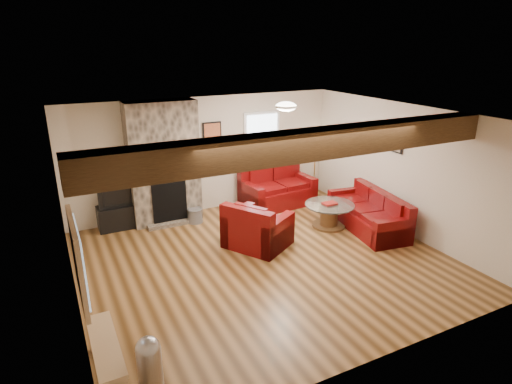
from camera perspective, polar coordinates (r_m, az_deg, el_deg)
room at (r=6.97m, az=1.18°, el=-0.05°), size 8.00×8.00×8.00m
oak_beam at (r=5.65m, az=7.23°, el=6.33°), size 6.00×0.36×0.38m
chimney_breast at (r=8.87m, az=-12.19°, el=3.60°), size 1.40×0.67×2.50m
back_window at (r=9.81m, az=0.77°, el=7.52°), size 0.90×0.08×1.10m
hatch_window at (r=4.80m, az=-22.59°, el=-8.45°), size 0.08×1.00×0.90m
ceiling_dome at (r=7.88m, az=4.03°, el=11.11°), size 0.40×0.40×0.18m
artwork_back at (r=9.30m, az=-5.86°, el=7.70°), size 0.42×0.06×0.52m
artwork_right at (r=8.78m, az=17.70°, el=6.52°), size 0.06×0.55×0.42m
sofa_three at (r=8.84m, az=14.66°, el=-2.44°), size 1.11×2.05×0.75m
loveseat at (r=9.78m, az=2.92°, el=0.64°), size 1.68×1.05×0.86m
armchair_red at (r=7.83m, az=0.24°, el=-4.28°), size 1.33×1.37×0.85m
coffee_table at (r=8.81m, az=9.71°, el=-3.09°), size 1.00×1.00×0.52m
tv_cabinet at (r=9.06m, az=-17.34°, el=-3.10°), size 0.97×0.39×0.48m
television at (r=8.89m, az=-17.65°, el=-0.16°), size 0.87×0.11×0.50m
floor_lamp at (r=10.35m, az=7.98°, el=6.65°), size 0.40×0.40×1.54m
pine_bench at (r=5.38m, az=-19.23°, el=-20.40°), size 0.28×1.20×0.45m
pedal_bin at (r=5.03m, az=-14.01°, el=-21.36°), size 0.35×0.35×0.67m
coal_bucket at (r=9.02m, az=-8.15°, el=-3.07°), size 0.33×0.33×0.31m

